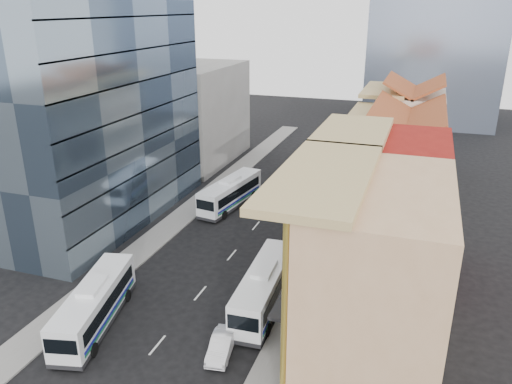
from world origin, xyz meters
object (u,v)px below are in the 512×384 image
at_px(office_tower, 87,79).
at_px(bus_right, 264,286).
at_px(bus_left_near, 95,304).
at_px(bus_left_far, 231,192).
at_px(sedan_right, 222,345).
at_px(shophouse_tan, 378,274).

bearing_deg(office_tower, bus_right, -26.16).
relative_size(bus_left_near, bus_left_far, 0.98).
bearing_deg(sedan_right, bus_left_far, 101.57).
distance_m(shophouse_tan, bus_right, 9.95).
distance_m(shophouse_tan, bus_left_far, 28.53).
height_order(bus_right, sedan_right, bus_right).
bearing_deg(office_tower, sedan_right, -38.83).
xyz_separation_m(bus_right, sedan_right, (-0.96, -6.29, -1.09)).
relative_size(shophouse_tan, bus_left_near, 1.32).
relative_size(bus_left_near, sedan_right, 2.68).
distance_m(shophouse_tan, sedan_right, 11.37).
distance_m(shophouse_tan, bus_left_near, 20.15).
height_order(bus_left_far, sedan_right, bus_left_far).
bearing_deg(bus_right, bus_left_near, -153.18).
height_order(bus_left_far, bus_right, bus_right).
distance_m(office_tower, bus_left_far, 19.57).
bearing_deg(shophouse_tan, bus_left_near, -170.51).
distance_m(shophouse_tan, office_tower, 35.19).
xyz_separation_m(shophouse_tan, bus_left_far, (-18.56, 21.24, -4.26)).
relative_size(shophouse_tan, sedan_right, 3.53).
xyz_separation_m(shophouse_tan, bus_right, (-8.50, 2.95, -4.26)).
xyz_separation_m(shophouse_tan, bus_left_near, (-19.41, -3.24, -4.30)).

